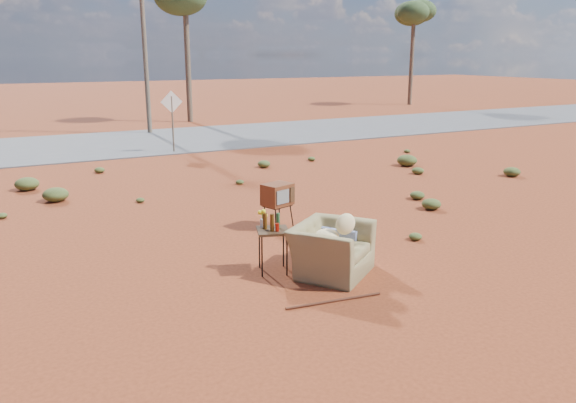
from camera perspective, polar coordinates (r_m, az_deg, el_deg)
name	(u,v)px	position (r m, az deg, el deg)	size (l,w,h in m)	color
ground	(293,269)	(9.27, 0.56, -6.84)	(140.00, 140.00, 0.00)	brown
highway	(115,144)	(23.22, -17.15, 5.65)	(140.00, 7.00, 0.04)	#565659
armchair	(333,241)	(9.03, 4.57, -4.04)	(1.59, 1.61, 1.09)	olive
tv_unit	(278,195)	(11.27, -1.07, 0.66)	(0.67, 0.60, 0.90)	black
side_table	(270,228)	(8.94, -1.79, -2.67)	(0.63, 0.63, 1.00)	#382714
rusty_bar	(334,301)	(8.10, 4.69, -10.03)	(0.04, 0.04, 1.47)	#4E2314
road_sign	(172,110)	(20.47, -11.71, 9.05)	(0.78, 0.06, 2.19)	brown
eucalyptus_right	(414,16)	(41.04, 12.68, 17.88)	(3.20, 3.20, 7.10)	brown
utility_pole_center	(144,37)	(25.84, -14.42, 15.88)	(1.40, 0.20, 8.00)	brown
scrub_patch	(169,205)	(12.87, -11.98, -0.33)	(17.49, 8.07, 0.33)	#4B5826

